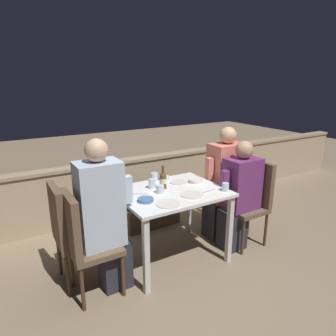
{
  "coord_description": "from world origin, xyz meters",
  "views": [
    {
      "loc": [
        -1.46,
        -2.38,
        1.81
      ],
      "look_at": [
        0.0,
        0.06,
        0.98
      ],
      "focal_mm": 32.0,
      "sensor_mm": 36.0,
      "label": 1
    }
  ],
  "objects": [
    {
      "name": "planter_hedge",
      "position": [
        0.16,
        0.8,
        0.32
      ],
      "size": [
        0.71,
        0.47,
        0.57
      ],
      "color": "brown",
      "rests_on": "ground_plane"
    },
    {
      "name": "bowl_1",
      "position": [
        0.11,
        0.33,
        0.78
      ],
      "size": [
        0.12,
        0.12,
        0.05
      ],
      "color": "beige",
      "rests_on": "dining_table"
    },
    {
      "name": "ground_plane",
      "position": [
        0.0,
        0.0,
        0.0
      ],
      "size": [
        16.0,
        16.0,
        0.0
      ],
      "primitive_type": "plane",
      "color": "#847056"
    },
    {
      "name": "plate_1",
      "position": [
        0.2,
        0.16,
        0.76
      ],
      "size": [
        0.19,
        0.19,
        0.01
      ],
      "color": "silver",
      "rests_on": "dining_table"
    },
    {
      "name": "person_purple_stripe",
      "position": [
        0.76,
        -0.17,
        0.61
      ],
      "size": [
        0.47,
        0.26,
        1.21
      ],
      "color": "#282833",
      "rests_on": "ground_plane"
    },
    {
      "name": "fork_2",
      "position": [
        -0.41,
        0.27,
        0.76
      ],
      "size": [
        0.15,
        0.11,
        0.01
      ],
      "color": "silver",
      "rests_on": "dining_table"
    },
    {
      "name": "glass_cup_3",
      "position": [
        -0.0,
        0.35,
        0.8
      ],
      "size": [
        0.07,
        0.07,
        0.09
      ],
      "color": "silver",
      "rests_on": "dining_table"
    },
    {
      "name": "bowl_0",
      "position": [
        0.36,
        0.08,
        0.78
      ],
      "size": [
        0.15,
        0.15,
        0.04
      ],
      "color": "silver",
      "rests_on": "dining_table"
    },
    {
      "name": "plate_2",
      "position": [
        0.11,
        -0.21,
        0.76
      ],
      "size": [
        0.22,
        0.22,
        0.01
      ],
      "color": "silver",
      "rests_on": "dining_table"
    },
    {
      "name": "beer_bottle",
      "position": [
        -0.04,
        0.1,
        0.85
      ],
      "size": [
        0.07,
        0.07,
        0.24
      ],
      "color": "brown",
      "rests_on": "dining_table"
    },
    {
      "name": "bowl_2",
      "position": [
        -0.34,
        -0.12,
        0.77
      ],
      "size": [
        0.14,
        0.14,
        0.03
      ],
      "color": "#4C709E",
      "rests_on": "dining_table"
    },
    {
      "name": "glass_cup_2",
      "position": [
        0.46,
        -0.28,
        0.8
      ],
      "size": [
        0.07,
        0.07,
        0.08
      ],
      "color": "silver",
      "rests_on": "dining_table"
    },
    {
      "name": "parapet_wall",
      "position": [
        0.0,
        1.27,
        0.4
      ],
      "size": [
        9.0,
        0.18,
        0.78
      ],
      "color": "tan",
      "rests_on": "ground_plane"
    },
    {
      "name": "chair_left_near",
      "position": [
        -0.93,
        -0.12,
        0.56
      ],
      "size": [
        0.41,
        0.41,
        0.96
      ],
      "color": "brown",
      "rests_on": "ground_plane"
    },
    {
      "name": "chair_left_far",
      "position": [
        -0.99,
        0.12,
        0.56
      ],
      "size": [
        0.41,
        0.41,
        0.96
      ],
      "color": "brown",
      "rests_on": "ground_plane"
    },
    {
      "name": "person_blue_shirt",
      "position": [
        -0.74,
        -0.12,
        0.7
      ],
      "size": [
        0.47,
        0.26,
        1.38
      ],
      "color": "#282833",
      "rests_on": "ground_plane"
    },
    {
      "name": "potted_plant",
      "position": [
        1.22,
        0.68,
        0.39
      ],
      "size": [
        0.32,
        0.32,
        0.63
      ],
      "color": "#9E5638",
      "rests_on": "ground_plane"
    },
    {
      "name": "person_coral_top",
      "position": [
        0.79,
        0.12,
        0.66
      ],
      "size": [
        0.49,
        0.26,
        1.31
      ],
      "color": "#282833",
      "rests_on": "ground_plane"
    },
    {
      "name": "chair_right_far",
      "position": [
        0.99,
        0.12,
        0.56
      ],
      "size": [
        0.41,
        0.41,
        0.96
      ],
      "color": "brown",
      "rests_on": "ground_plane"
    },
    {
      "name": "dining_table",
      "position": [
        0.0,
        0.0,
        0.66
      ],
      "size": [
        1.04,
        0.82,
        0.76
      ],
      "color": "white",
      "rests_on": "ground_plane"
    },
    {
      "name": "glass_cup_1",
      "position": [
        -0.13,
        -0.0,
        0.79
      ],
      "size": [
        0.08,
        0.08,
        0.08
      ],
      "color": "silver",
      "rests_on": "dining_table"
    },
    {
      "name": "glass_cup_0",
      "position": [
        -0.13,
        0.16,
        0.8
      ],
      "size": [
        0.07,
        0.07,
        0.1
      ],
      "color": "silver",
      "rests_on": "dining_table"
    },
    {
      "name": "plate_0",
      "position": [
        -0.2,
        -0.28,
        0.76
      ],
      "size": [
        0.22,
        0.22,
        0.01
      ],
      "color": "silver",
      "rests_on": "dining_table"
    },
    {
      "name": "fork_0",
      "position": [
        -0.32,
        0.07,
        0.76
      ],
      "size": [
        0.16,
        0.1,
        0.01
      ],
      "color": "silver",
      "rests_on": "dining_table"
    },
    {
      "name": "fork_1",
      "position": [
        0.32,
        -0.21,
        0.76
      ],
      "size": [
        0.17,
        0.05,
        0.01
      ],
      "color": "silver",
      "rests_on": "dining_table"
    },
    {
      "name": "chair_right_near",
      "position": [
        0.96,
        -0.17,
        0.56
      ],
      "size": [
        0.41,
        0.41,
        0.96
      ],
      "color": "brown",
      "rests_on": "ground_plane"
    }
  ]
}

